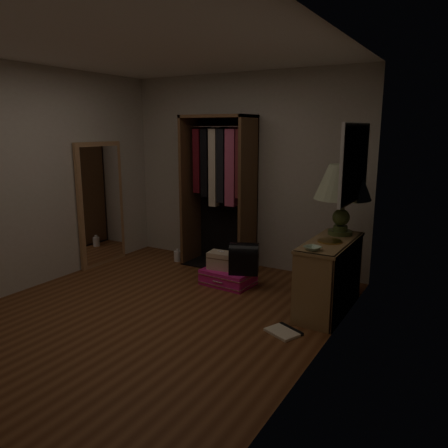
{
  "coord_description": "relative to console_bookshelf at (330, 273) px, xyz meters",
  "views": [
    {
      "loc": [
        2.77,
        -3.28,
        1.88
      ],
      "look_at": [
        0.3,
        0.95,
        0.8
      ],
      "focal_mm": 35.0,
      "sensor_mm": 36.0,
      "label": 1
    }
  ],
  "objects": [
    {
      "name": "floor_book",
      "position": [
        -0.18,
        -0.78,
        -0.38
      ],
      "size": [
        0.37,
        0.34,
        0.03
      ],
      "rotation": [
        0.0,
        0.0,
        -0.42
      ],
      "color": "beige",
      "rests_on": "ground"
    },
    {
      "name": "floor_mirror",
      "position": [
        -3.24,
        -0.05,
        0.46
      ],
      "size": [
        0.06,
        0.8,
        1.7
      ],
      "color": "#A87B51",
      "rests_on": "ground"
    },
    {
      "name": "white_jug",
      "position": [
        -2.39,
        0.55,
        -0.32
      ],
      "size": [
        0.13,
        0.13,
        0.18
      ],
      "rotation": [
        0.0,
        0.0,
        -0.33
      ],
      "color": "white",
      "rests_on": "ground"
    },
    {
      "name": "ground",
      "position": [
        -1.54,
        -1.05,
        -0.39
      ],
      "size": [
        4.0,
        4.0,
        0.0
      ],
      "primitive_type": "plane",
      "color": "brown",
      "rests_on": "ground"
    },
    {
      "name": "pink_suitcase",
      "position": [
        -1.28,
        0.09,
        -0.3
      ],
      "size": [
        0.65,
        0.49,
        0.19
      ],
      "rotation": [
        0.0,
        0.0,
        -0.07
      ],
      "color": "#E21B85",
      "rests_on": "ground"
    },
    {
      "name": "room_walls",
      "position": [
        -1.46,
        -1.0,
        1.11
      ],
      "size": [
        3.52,
        4.02,
        2.6
      ],
      "color": "#BDB6A8",
      "rests_on": "ground"
    },
    {
      "name": "console_bookshelf",
      "position": [
        0.0,
        0.0,
        0.0
      ],
      "size": [
        0.42,
        1.12,
        0.75
      ],
      "color": "#947248",
      "rests_on": "ground"
    },
    {
      "name": "train_case",
      "position": [
        -1.38,
        0.08,
        -0.1
      ],
      "size": [
        0.33,
        0.25,
        0.23
      ],
      "rotation": [
        0.0,
        0.0,
        0.11
      ],
      "color": "#C3B195",
      "rests_on": "pink_suitcase"
    },
    {
      "name": "brass_tray",
      "position": [
        0.0,
        -0.09,
        0.36
      ],
      "size": [
        0.25,
        0.25,
        0.01
      ],
      "rotation": [
        0.0,
        0.0,
        -0.02
      ],
      "color": "#AD8A42",
      "rests_on": "console_bookshelf"
    },
    {
      "name": "table_lamp",
      "position": [
        0.0,
        0.28,
        0.91
      ],
      "size": [
        0.8,
        0.8,
        0.76
      ],
      "rotation": [
        0.0,
        0.0,
        -0.41
      ],
      "color": "#3D4E26",
      "rests_on": "console_bookshelf"
    },
    {
      "name": "black_bag",
      "position": [
        -1.06,
        0.07,
        -0.01
      ],
      "size": [
        0.4,
        0.34,
        0.37
      ],
      "rotation": [
        0.0,
        0.0,
        0.39
      ],
      "color": "black",
      "rests_on": "pink_suitcase"
    },
    {
      "name": "open_wardrobe",
      "position": [
        -1.78,
        0.73,
        0.8
      ],
      "size": [
        0.95,
        0.5,
        2.05
      ],
      "color": "brown",
      "rests_on": "ground"
    },
    {
      "name": "ceramic_bowl",
      "position": [
        -0.05,
        -0.48,
        0.38
      ],
      "size": [
        0.2,
        0.2,
        0.04
      ],
      "primitive_type": "imported",
      "rotation": [
        0.0,
        0.0,
        -0.39
      ],
      "color": "#AACCAC",
      "rests_on": "console_bookshelf"
    }
  ]
}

